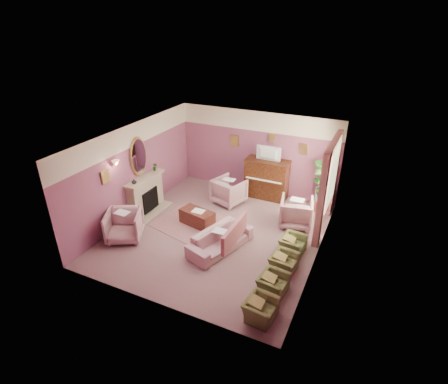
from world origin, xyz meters
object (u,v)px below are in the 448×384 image
at_px(olive_chair_d, 293,242).
at_px(side_table, 323,199).
at_px(coffee_table, 197,217).
at_px(sofa, 220,236).
at_px(floral_armchair_right, 296,211).
at_px(piano, 267,179).
at_px(floral_armchair_front, 124,224).
at_px(floral_armchair_left, 229,190).
at_px(olive_chair_b, 273,281).
at_px(olive_chair_c, 284,260).
at_px(olive_chair_a, 261,306).
at_px(television, 268,153).

height_order(olive_chair_d, side_table, side_table).
xyz_separation_m(coffee_table, side_table, (3.15, 2.48, 0.12)).
distance_m(sofa, floral_armchair_right, 2.48).
height_order(piano, floral_armchair_front, piano).
bearing_deg(floral_armchair_left, floral_armchair_right, -10.29).
relative_size(olive_chair_b, olive_chair_d, 1.00).
bearing_deg(floral_armchair_right, olive_chair_b, -84.67).
relative_size(floral_armchair_right, olive_chair_b, 1.39).
bearing_deg(olive_chair_b, side_table, 86.60).
height_order(coffee_table, floral_armchair_left, floral_armchair_left).
relative_size(piano, sofa, 0.74).
xyz_separation_m(olive_chair_c, olive_chair_d, (0.00, 0.82, 0.00)).
bearing_deg(side_table, olive_chair_a, -92.85).
bearing_deg(coffee_table, olive_chair_c, -18.15).
xyz_separation_m(floral_armchair_left, olive_chair_d, (2.60, -1.75, -0.18)).
bearing_deg(piano, side_table, -1.47).
xyz_separation_m(floral_armchair_right, floral_armchair_front, (-4.04, -2.70, 0.00)).
distance_m(coffee_table, olive_chair_c, 3.05).
height_order(floral_armchair_left, olive_chair_a, floral_armchair_left).
height_order(floral_armchair_left, olive_chair_c, floral_armchair_left).
bearing_deg(floral_armchair_front, olive_chair_c, 7.35).
bearing_deg(floral_armchair_front, olive_chair_d, 17.69).
relative_size(olive_chair_b, side_table, 0.96).
bearing_deg(olive_chair_b, floral_armchair_front, 176.52).
xyz_separation_m(sofa, floral_armchair_right, (1.48, 1.99, 0.09)).
xyz_separation_m(piano, television, (0.00, -0.05, 0.95)).
bearing_deg(olive_chair_a, side_table, 87.15).
relative_size(coffee_table, olive_chair_a, 1.49).
bearing_deg(olive_chair_b, sofa, 151.03).
height_order(olive_chair_a, side_table, side_table).
relative_size(olive_chair_d, side_table, 0.96).
xyz_separation_m(piano, floral_armchair_right, (1.36, -1.33, -0.18)).
distance_m(floral_armchair_right, floral_armchair_front, 4.86).
height_order(olive_chair_c, side_table, side_table).
xyz_separation_m(sofa, side_table, (2.01, 3.27, -0.03)).
bearing_deg(olive_chair_a, floral_armchair_left, 121.76).
xyz_separation_m(floral_armchair_front, side_table, (4.57, 3.98, -0.12)).
bearing_deg(piano, floral_armchair_right, -44.31).
distance_m(piano, television, 0.95).
relative_size(coffee_table, olive_chair_c, 1.49).
distance_m(sofa, olive_chair_d, 1.88).
bearing_deg(television, coffee_table, -116.91).
height_order(piano, television, television).
bearing_deg(floral_armchair_right, olive_chair_a, -85.82).
relative_size(television, floral_armchair_front, 0.86).
bearing_deg(side_table, coffee_table, -141.80).
distance_m(floral_armchair_right, olive_chair_c, 2.17).
xyz_separation_m(floral_armchair_left, olive_chair_a, (2.60, -4.21, -0.18)).
relative_size(coffee_table, floral_armchair_left, 1.07).
height_order(floral_armchair_front, olive_chair_b, floral_armchair_front).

